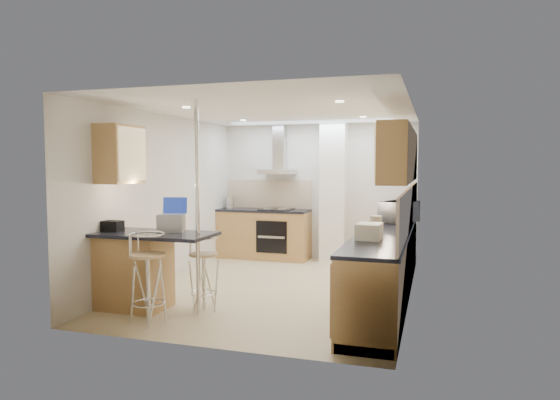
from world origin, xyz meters
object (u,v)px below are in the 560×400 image
(bar_stool_near, at_px, (148,278))
(bar_stool_end, at_px, (204,273))
(bread_bin, at_px, (369,231))
(laptop, at_px, (171,223))
(microwave, at_px, (399,212))

(bar_stool_near, bearing_deg, bar_stool_end, 52.48)
(bread_bin, bearing_deg, bar_stool_near, -157.23)
(laptop, xyz_separation_m, bread_bin, (2.36, 0.22, -0.04))
(microwave, xyz_separation_m, laptop, (-2.57, -1.94, -0.03))
(bar_stool_end, bearing_deg, laptop, 135.31)
(bread_bin, bearing_deg, bar_stool_end, -171.78)
(bar_stool_near, bearing_deg, microwave, 36.74)
(microwave, relative_size, bread_bin, 1.66)
(bar_stool_end, xyz_separation_m, bread_bin, (1.95, 0.19, 0.56))
(bar_stool_end, relative_size, bread_bin, 2.67)
(microwave, bearing_deg, bar_stool_end, 155.61)
(bar_stool_end, bearing_deg, bar_stool_near, -168.52)
(bread_bin, bearing_deg, microwave, 85.88)
(microwave, height_order, bread_bin, microwave)
(bar_stool_near, height_order, bar_stool_end, bar_stool_near)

